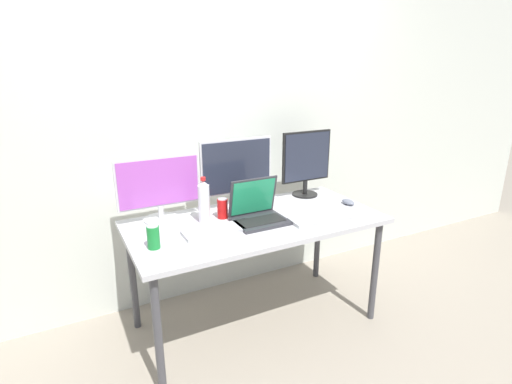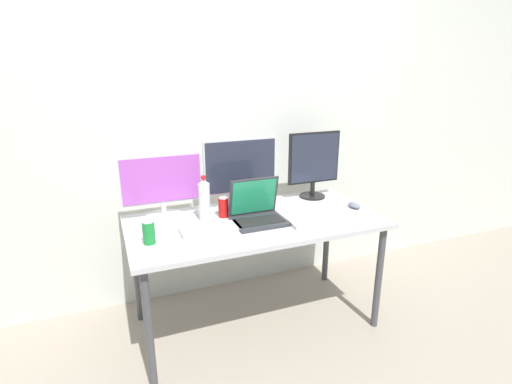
{
  "view_description": "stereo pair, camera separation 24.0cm",
  "coord_description": "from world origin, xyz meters",
  "px_view_note": "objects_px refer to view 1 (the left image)",
  "views": [
    {
      "loc": [
        -1.06,
        -2.03,
        1.66
      ],
      "look_at": [
        0.0,
        0.0,
        0.92
      ],
      "focal_mm": 28.0,
      "sensor_mm": 36.0,
      "label": 1
    },
    {
      "loc": [
        -0.84,
        -2.13,
        1.66
      ],
      "look_at": [
        0.0,
        0.0,
        0.92
      ],
      "focal_mm": 28.0,
      "sensor_mm": 36.0,
      "label": 2
    }
  ],
  "objects_px": {
    "keyboard_aux": "(320,219)",
    "soda_can_by_laptop": "(223,208)",
    "soda_can_near_keyboard": "(153,237)",
    "monitor_left": "(159,187)",
    "monitor_center": "(237,171)",
    "mouse_by_keyboard": "(348,202)",
    "work_desk": "(256,229)",
    "keyboard_main": "(219,230)",
    "monitor_right": "(306,161)",
    "water_bottle": "(204,201)",
    "laptop_silver": "(258,212)"
  },
  "relations": [
    {
      "from": "keyboard_aux",
      "to": "soda_can_by_laptop",
      "type": "xyz_separation_m",
      "value": [
        -0.51,
        0.31,
        0.05
      ]
    },
    {
      "from": "soda_can_near_keyboard",
      "to": "monitor_left",
      "type": "bearing_deg",
      "value": 69.8
    },
    {
      "from": "monitor_center",
      "to": "mouse_by_keyboard",
      "type": "distance_m",
      "value": 0.79
    },
    {
      "from": "work_desk",
      "to": "mouse_by_keyboard",
      "type": "distance_m",
      "value": 0.7
    },
    {
      "from": "keyboard_main",
      "to": "mouse_by_keyboard",
      "type": "relative_size",
      "value": 3.91
    },
    {
      "from": "monitor_right",
      "to": "keyboard_main",
      "type": "bearing_deg",
      "value": -158.06
    },
    {
      "from": "soda_can_by_laptop",
      "to": "water_bottle",
      "type": "bearing_deg",
      "value": -175.44
    },
    {
      "from": "monitor_right",
      "to": "soda_can_by_laptop",
      "type": "xyz_separation_m",
      "value": [
        -0.71,
        -0.14,
        -0.19
      ]
    },
    {
      "from": "monitor_left",
      "to": "monitor_right",
      "type": "bearing_deg",
      "value": -0.08
    },
    {
      "from": "monitor_left",
      "to": "soda_can_near_keyboard",
      "type": "bearing_deg",
      "value": -110.2
    },
    {
      "from": "work_desk",
      "to": "mouse_by_keyboard",
      "type": "xyz_separation_m",
      "value": [
        0.69,
        -0.04,
        0.08
      ]
    },
    {
      "from": "monitor_center",
      "to": "water_bottle",
      "type": "distance_m",
      "value": 0.34
    },
    {
      "from": "monitor_right",
      "to": "water_bottle",
      "type": "height_order",
      "value": "monitor_right"
    },
    {
      "from": "monitor_right",
      "to": "laptop_silver",
      "type": "distance_m",
      "value": 0.64
    },
    {
      "from": "monitor_center",
      "to": "keyboard_main",
      "type": "relative_size",
      "value": 1.2
    },
    {
      "from": "work_desk",
      "to": "soda_can_by_laptop",
      "type": "relative_size",
      "value": 12.35
    },
    {
      "from": "work_desk",
      "to": "soda_can_near_keyboard",
      "type": "bearing_deg",
      "value": -170.84
    },
    {
      "from": "soda_can_near_keyboard",
      "to": "laptop_silver",
      "type": "bearing_deg",
      "value": 7.53
    },
    {
      "from": "soda_can_near_keyboard",
      "to": "monitor_center",
      "type": "bearing_deg",
      "value": 29.6
    },
    {
      "from": "monitor_right",
      "to": "water_bottle",
      "type": "relative_size",
      "value": 1.67
    },
    {
      "from": "monitor_right",
      "to": "soda_can_by_laptop",
      "type": "relative_size",
      "value": 3.73
    },
    {
      "from": "keyboard_main",
      "to": "monitor_center",
      "type": "bearing_deg",
      "value": 50.6
    },
    {
      "from": "keyboard_main",
      "to": "soda_can_near_keyboard",
      "type": "bearing_deg",
      "value": -174.06
    },
    {
      "from": "work_desk",
      "to": "mouse_by_keyboard",
      "type": "bearing_deg",
      "value": -3.38
    },
    {
      "from": "keyboard_aux",
      "to": "soda_can_by_laptop",
      "type": "relative_size",
      "value": 3.0
    },
    {
      "from": "keyboard_aux",
      "to": "soda_can_by_laptop",
      "type": "bearing_deg",
      "value": 152.28
    },
    {
      "from": "keyboard_aux",
      "to": "soda_can_near_keyboard",
      "type": "height_order",
      "value": "soda_can_near_keyboard"
    },
    {
      "from": "keyboard_main",
      "to": "water_bottle",
      "type": "bearing_deg",
      "value": 95.73
    },
    {
      "from": "laptop_silver",
      "to": "soda_can_by_laptop",
      "type": "xyz_separation_m",
      "value": [
        -0.17,
        0.14,
        0.0
      ]
    },
    {
      "from": "monitor_left",
      "to": "monitor_center",
      "type": "height_order",
      "value": "monitor_center"
    },
    {
      "from": "laptop_silver",
      "to": "mouse_by_keyboard",
      "type": "xyz_separation_m",
      "value": [
        0.69,
        -0.02,
        -0.04
      ]
    },
    {
      "from": "laptop_silver",
      "to": "soda_can_near_keyboard",
      "type": "bearing_deg",
      "value": -172.47
    },
    {
      "from": "laptop_silver",
      "to": "keyboard_main",
      "type": "xyz_separation_m",
      "value": [
        -0.28,
        -0.05,
        -0.05
      ]
    },
    {
      "from": "monitor_left",
      "to": "keyboard_aux",
      "type": "bearing_deg",
      "value": -27.6
    },
    {
      "from": "laptop_silver",
      "to": "monitor_right",
      "type": "bearing_deg",
      "value": 27.63
    },
    {
      "from": "work_desk",
      "to": "water_bottle",
      "type": "xyz_separation_m",
      "value": [
        -0.29,
        0.12,
        0.2
      ]
    },
    {
      "from": "monitor_center",
      "to": "soda_can_by_laptop",
      "type": "height_order",
      "value": "monitor_center"
    },
    {
      "from": "monitor_right",
      "to": "keyboard_aux",
      "type": "height_order",
      "value": "monitor_right"
    },
    {
      "from": "monitor_center",
      "to": "monitor_left",
      "type": "bearing_deg",
      "value": 179.87
    },
    {
      "from": "soda_can_by_laptop",
      "to": "monitor_right",
      "type": "bearing_deg",
      "value": 10.97
    },
    {
      "from": "keyboard_main",
      "to": "mouse_by_keyboard",
      "type": "distance_m",
      "value": 0.96
    },
    {
      "from": "water_bottle",
      "to": "soda_can_near_keyboard",
      "type": "bearing_deg",
      "value": -148.62
    },
    {
      "from": "monitor_right",
      "to": "water_bottle",
      "type": "xyz_separation_m",
      "value": [
        -0.83,
        -0.15,
        -0.13
      ]
    },
    {
      "from": "work_desk",
      "to": "keyboard_main",
      "type": "xyz_separation_m",
      "value": [
        -0.27,
        -0.07,
        0.07
      ]
    },
    {
      "from": "mouse_by_keyboard",
      "to": "soda_can_near_keyboard",
      "type": "bearing_deg",
      "value": -178.34
    },
    {
      "from": "monitor_right",
      "to": "soda_can_by_laptop",
      "type": "distance_m",
      "value": 0.75
    },
    {
      "from": "keyboard_main",
      "to": "laptop_silver",
      "type": "bearing_deg",
      "value": 9.39
    },
    {
      "from": "monitor_left",
      "to": "mouse_by_keyboard",
      "type": "relative_size",
      "value": 4.76
    },
    {
      "from": "keyboard_main",
      "to": "soda_can_by_laptop",
      "type": "relative_size",
      "value": 3.29
    },
    {
      "from": "work_desk",
      "to": "monitor_center",
      "type": "relative_size",
      "value": 3.12
    }
  ]
}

